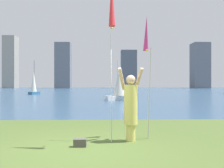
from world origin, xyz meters
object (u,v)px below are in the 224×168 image
person (131,105)px  bag (80,143)px  sailboat_3 (119,85)px  kite_flag_left (112,3)px  sailboat_2 (34,84)px  kite_flag_right (146,37)px

person → bag: bearing=-174.8°
bag → sailboat_3: (1.98, 17.47, 1.39)m
kite_flag_left → sailboat_2: size_ratio=0.85×
kite_flag_left → kite_flag_right: kite_flag_left is taller
bag → sailboat_2: (-10.21, 31.04, 1.54)m
kite_flag_right → sailboat_3: sailboat_3 is taller
bag → kite_flag_left: bearing=12.3°
kite_flag_left → sailboat_2: 32.83m
kite_flag_left → bag: kite_flag_left is taller
sailboat_3 → person: bearing=-92.3°
sailboat_2 → sailboat_3: (12.19, -13.57, -0.15)m
person → sailboat_3: 16.91m
person → sailboat_2: (-11.52, 30.46, 0.66)m
person → sailboat_3: (0.67, 16.89, 0.51)m
person → kite_flag_right: kite_flag_right is taller
bag → sailboat_2: size_ratio=0.06×
person → sailboat_2: size_ratio=0.38×
person → kite_flag_right: bearing=27.7°
sailboat_2 → person: bearing=-69.3°
kite_flag_right → sailboat_3: 16.40m
sailboat_3 → sailboat_2: bearing=131.9°
sailboat_3 → kite_flag_left: bearing=-94.0°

